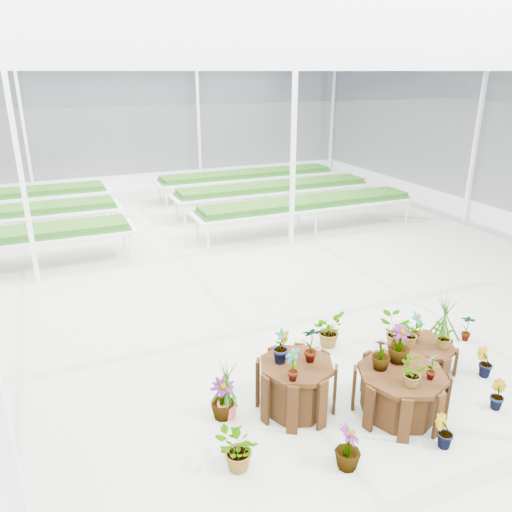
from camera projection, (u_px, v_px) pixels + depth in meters
name	position (u px, v px, depth m)	size (l,w,h in m)	color
ground_plane	(238.00, 341.00, 8.24)	(24.00, 24.00, 0.00)	gray
greenhouse_shell	(236.00, 210.00, 7.46)	(18.00, 24.00, 4.50)	white
steel_frame	(236.00, 210.00, 7.46)	(18.00, 24.00, 4.50)	silver
nursery_benches	(148.00, 211.00, 14.31)	(16.00, 7.00, 0.84)	silver
plinth_tall	(296.00, 386.00, 6.50)	(1.01, 1.01, 0.69)	#321A09
plinth_mid	(400.00, 392.00, 6.43)	(1.17, 1.17, 0.62)	#321A09
plinth_low	(424.00, 356.00, 7.44)	(0.90, 0.90, 0.41)	#321A09
nursery_plants	(358.00, 356.00, 6.93)	(4.97, 3.05, 1.21)	#204812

